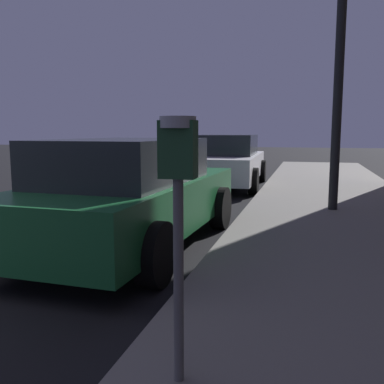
{
  "coord_description": "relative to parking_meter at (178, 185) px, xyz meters",
  "views": [
    {
      "loc": [
        5.07,
        -1.97,
        1.53
      ],
      "look_at": [
        4.12,
        1.55,
        1.01
      ],
      "focal_mm": 40.06,
      "sensor_mm": 36.0,
      "label": 1
    }
  ],
  "objects": [
    {
      "name": "parking_meter",
      "position": [
        0.0,
        0.0,
        0.0
      ],
      "size": [
        0.19,
        0.19,
        1.45
      ],
      "color": "#59595B",
      "rests_on": "sidewalk"
    },
    {
      "name": "car_green",
      "position": [
        -1.57,
        3.03,
        -0.53
      ],
      "size": [
        2.07,
        4.4,
        1.43
      ],
      "color": "#19592D",
      "rests_on": "ground"
    },
    {
      "name": "car_white",
      "position": [
        -1.57,
        9.55,
        -0.54
      ],
      "size": [
        2.18,
        4.55,
        1.43
      ],
      "color": "silver",
      "rests_on": "ground"
    }
  ]
}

